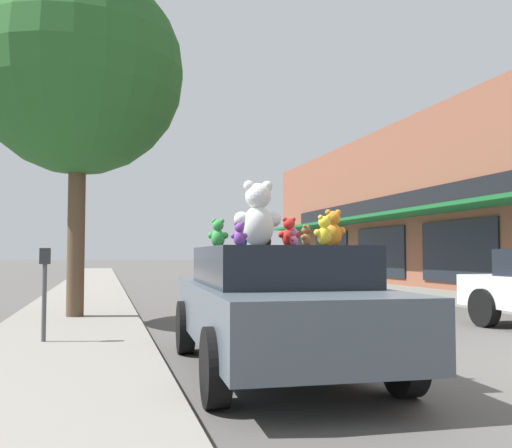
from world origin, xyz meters
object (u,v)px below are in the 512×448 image
teddy_bear_blue (243,237)px  parking_meter (45,282)px  teddy_bear_orange (333,229)px  street_tree (79,72)px  teddy_bear_pink (294,238)px  teddy_bear_black (267,238)px  teddy_bear_red (289,233)px  teddy_bear_green (218,234)px  teddy_bear_giant (258,215)px  teddy_bear_purple (239,234)px  plush_art_car (275,303)px  teddy_bear_yellow (324,231)px  teddy_bear_brown (306,236)px

teddy_bear_blue → parking_meter: teddy_bear_blue is taller
teddy_bear_orange → street_tree: 7.34m
teddy_bear_pink → street_tree: size_ratio=0.03×
teddy_bear_black → teddy_bear_red: teddy_bear_red is taller
teddy_bear_blue → teddy_bear_green: bearing=-30.6°
teddy_bear_giant → teddy_bear_orange: (0.61, -0.78, -0.18)m
teddy_bear_giant → teddy_bear_purple: (-0.40, -0.73, -0.25)m
parking_meter → plush_art_car: bearing=-38.7°
teddy_bear_black → teddy_bear_yellow: bearing=29.1°
teddy_bear_purple → teddy_bear_giant: bearing=-105.4°
teddy_bear_green → teddy_bear_red: teddy_bear_green is taller
teddy_bear_giant → teddy_bear_black: size_ratio=3.23×
plush_art_car → teddy_bear_orange: (0.46, -0.59, 0.82)m
teddy_bear_blue → teddy_bear_green: 0.64m
teddy_bear_yellow → parking_meter: (-2.84, 3.14, -0.60)m
teddy_bear_blue → teddy_bear_black: 0.43m
teddy_bear_green → teddy_bear_brown: teddy_bear_green is taller
teddy_bear_orange → teddy_bear_yellow: size_ratio=1.31×
teddy_bear_pink → teddy_bear_red: 0.16m
teddy_bear_red → teddy_bear_purple: bearing=52.4°
teddy_bear_blue → teddy_bear_yellow: (0.48, -1.35, 0.03)m
teddy_bear_pink → teddy_bear_brown: (0.00, -0.42, 0.01)m
teddy_bear_giant → street_tree: street_tree is taller
plush_art_car → street_tree: bearing=116.8°
teddy_bear_green → teddy_bear_pink: teddy_bear_green is taller
teddy_bear_giant → teddy_bear_brown: teddy_bear_giant is taller
teddy_bear_purple → teddy_bear_blue: bearing=-92.9°
street_tree → teddy_bear_pink: bearing=-62.3°
teddy_bear_giant → teddy_bear_orange: size_ratio=1.99×
teddy_bear_purple → teddy_bear_yellow: 0.88m
teddy_bear_brown → teddy_bear_giant: bearing=-86.9°
teddy_bear_blue → teddy_bear_purple: size_ratio=0.97×
teddy_bear_purple → teddy_bear_brown: (0.84, 0.32, -0.00)m
teddy_bear_purple → parking_meter: (-2.10, 2.66, -0.58)m
street_tree → parking_meter: 5.07m
teddy_bear_brown → plush_art_car: bearing=-80.5°
teddy_bear_blue → teddy_bear_brown: bearing=-179.9°
teddy_bear_pink → parking_meter: bearing=-97.5°
teddy_bear_giant → teddy_bear_pink: teddy_bear_giant is taller
teddy_bear_giant → teddy_bear_yellow: size_ratio=2.61×
plush_art_car → teddy_bear_green: (-0.47, 0.94, 0.81)m
teddy_bear_yellow → teddy_bear_giant: bearing=-85.2°
teddy_bear_orange → teddy_bear_purple: (-1.00, 0.05, -0.07)m
teddy_bear_pink → teddy_bear_black: (-0.22, 0.36, 0.00)m
teddy_bear_green → parking_meter: 2.56m
plush_art_car → teddy_bear_purple: bearing=-132.6°
plush_art_car → teddy_bear_giant: size_ratio=5.82×
teddy_bear_black → teddy_bear_blue: bearing=-33.1°
teddy_bear_purple → parking_meter: size_ratio=0.19×
plush_art_car → teddy_bear_purple: (-0.54, -0.54, 0.75)m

